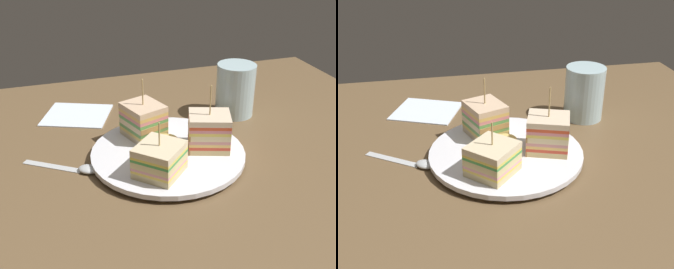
# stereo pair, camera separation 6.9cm
# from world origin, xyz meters

# --- Properties ---
(ground_plane) EXTENTS (1.00, 0.81, 0.02)m
(ground_plane) POSITION_xyz_m (0.00, 0.00, -0.01)
(ground_plane) COLOR brown
(plate) EXTENTS (0.25, 0.25, 0.02)m
(plate) POSITION_xyz_m (0.00, 0.00, 0.01)
(plate) COLOR white
(plate) RESTS_ON ground_plane
(sandwich_wedge_0) EXTENTS (0.09, 0.09, 0.08)m
(sandwich_wedge_0) POSITION_xyz_m (-0.03, -0.06, 0.04)
(sandwich_wedge_0) COLOR #D8C38A
(sandwich_wedge_0) RESTS_ON plate
(sandwich_wedge_1) EXTENTS (0.08, 0.07, 0.11)m
(sandwich_wedge_1) POSITION_xyz_m (0.07, -0.01, 0.04)
(sandwich_wedge_1) COLOR #DABC7B
(sandwich_wedge_1) RESTS_ON plate
(sandwich_wedge_2) EXTENTS (0.08, 0.08, 0.10)m
(sandwich_wedge_2) POSITION_xyz_m (-0.02, 0.06, 0.04)
(sandwich_wedge_2) COLOR beige
(sandwich_wedge_2) RESTS_ON plate
(chip_pile) EXTENTS (0.07, 0.08, 0.02)m
(chip_pile) POSITION_xyz_m (-0.01, -0.00, 0.03)
(chip_pile) COLOR #DFC46D
(chip_pile) RESTS_ON plate
(spoon) EXTENTS (0.12, 0.09, 0.01)m
(spoon) POSITION_xyz_m (-0.15, 0.01, 0.00)
(spoon) COLOR silver
(spoon) RESTS_ON ground_plane
(napkin) EXTENTS (0.16, 0.15, 0.01)m
(napkin) POSITION_xyz_m (-0.12, 0.21, 0.00)
(napkin) COLOR white
(napkin) RESTS_ON ground_plane
(drinking_glass) EXTENTS (0.08, 0.08, 0.10)m
(drinking_glass) POSITION_xyz_m (0.18, 0.13, 0.04)
(drinking_glass) COLOR silver
(drinking_glass) RESTS_ON ground_plane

